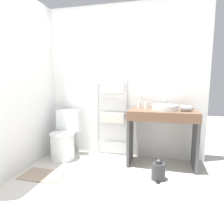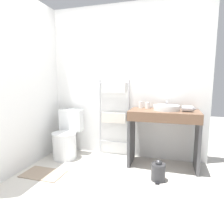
{
  "view_description": "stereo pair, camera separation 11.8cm",
  "coord_description": "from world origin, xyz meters",
  "px_view_note": "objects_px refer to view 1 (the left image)",
  "views": [
    {
      "loc": [
        0.67,
        -1.8,
        1.27
      ],
      "look_at": [
        0.03,
        0.73,
        0.86
      ],
      "focal_mm": 32.0,
      "sensor_mm": 36.0,
      "label": 1
    },
    {
      "loc": [
        0.78,
        -1.77,
        1.27
      ],
      "look_at": [
        0.03,
        0.73,
        0.86
      ],
      "focal_mm": 32.0,
      "sensor_mm": 36.0,
      "label": 2
    }
  ],
  "objects_px": {
    "towel_radiator": "(112,108)",
    "hair_dryer": "(186,108)",
    "toilet": "(64,139)",
    "trash_bin": "(158,171)",
    "cup_near_wall": "(139,105)",
    "cup_near_edge": "(146,105)",
    "sink_basin": "(165,107)"
  },
  "relations": [
    {
      "from": "towel_radiator",
      "to": "cup_near_edge",
      "type": "relative_size",
      "value": 13.16
    },
    {
      "from": "sink_basin",
      "to": "trash_bin",
      "type": "xyz_separation_m",
      "value": [
        -0.06,
        -0.49,
        -0.77
      ]
    },
    {
      "from": "towel_radiator",
      "to": "cup_near_edge",
      "type": "bearing_deg",
      "value": -9.17
    },
    {
      "from": "toilet",
      "to": "sink_basin",
      "type": "relative_size",
      "value": 2.14
    },
    {
      "from": "towel_radiator",
      "to": "cup_near_wall",
      "type": "height_order",
      "value": "towel_radiator"
    },
    {
      "from": "toilet",
      "to": "hair_dryer",
      "type": "height_order",
      "value": "hair_dryer"
    },
    {
      "from": "towel_radiator",
      "to": "cup_near_edge",
      "type": "xyz_separation_m",
      "value": [
        0.57,
        -0.09,
        0.07
      ]
    },
    {
      "from": "toilet",
      "to": "hair_dryer",
      "type": "xyz_separation_m",
      "value": [
        1.87,
        0.06,
        0.57
      ]
    },
    {
      "from": "towel_radiator",
      "to": "hair_dryer",
      "type": "relative_size",
      "value": 6.71
    },
    {
      "from": "towel_radiator",
      "to": "cup_near_wall",
      "type": "distance_m",
      "value": 0.47
    },
    {
      "from": "cup_near_wall",
      "to": "trash_bin",
      "type": "height_order",
      "value": "cup_near_wall"
    },
    {
      "from": "towel_radiator",
      "to": "hair_dryer",
      "type": "distance_m",
      "value": 1.17
    },
    {
      "from": "sink_basin",
      "to": "cup_near_wall",
      "type": "relative_size",
      "value": 3.65
    },
    {
      "from": "cup_near_wall",
      "to": "trash_bin",
      "type": "bearing_deg",
      "value": -61.98
    },
    {
      "from": "cup_near_wall",
      "to": "hair_dryer",
      "type": "bearing_deg",
      "value": -15.81
    },
    {
      "from": "hair_dryer",
      "to": "trash_bin",
      "type": "bearing_deg",
      "value": -128.0
    },
    {
      "from": "hair_dryer",
      "to": "cup_near_edge",
      "type": "bearing_deg",
      "value": 164.29
    },
    {
      "from": "toilet",
      "to": "cup_near_wall",
      "type": "height_order",
      "value": "cup_near_wall"
    },
    {
      "from": "sink_basin",
      "to": "cup_near_wall",
      "type": "bearing_deg",
      "value": 159.66
    },
    {
      "from": "toilet",
      "to": "hair_dryer",
      "type": "relative_size",
      "value": 4.15
    },
    {
      "from": "cup_near_edge",
      "to": "trash_bin",
      "type": "xyz_separation_m",
      "value": [
        0.23,
        -0.6,
        -0.78
      ]
    },
    {
      "from": "toilet",
      "to": "cup_near_edge",
      "type": "bearing_deg",
      "value": 9.56
    },
    {
      "from": "cup_near_wall",
      "to": "cup_near_edge",
      "type": "bearing_deg",
      "value": -16.35
    },
    {
      "from": "towel_radiator",
      "to": "sink_basin",
      "type": "distance_m",
      "value": 0.88
    },
    {
      "from": "towel_radiator",
      "to": "toilet",
      "type": "bearing_deg",
      "value": -156.92
    },
    {
      "from": "cup_near_wall",
      "to": "hair_dryer",
      "type": "distance_m",
      "value": 0.71
    },
    {
      "from": "cup_near_edge",
      "to": "trash_bin",
      "type": "distance_m",
      "value": 1.01
    },
    {
      "from": "toilet",
      "to": "sink_basin",
      "type": "bearing_deg",
      "value": 3.82
    },
    {
      "from": "cup_near_edge",
      "to": "cup_near_wall",
      "type": "bearing_deg",
      "value": 163.65
    },
    {
      "from": "toilet",
      "to": "trash_bin",
      "type": "distance_m",
      "value": 1.59
    },
    {
      "from": "hair_dryer",
      "to": "cup_near_wall",
      "type": "bearing_deg",
      "value": 164.19
    },
    {
      "from": "cup_near_wall",
      "to": "cup_near_edge",
      "type": "relative_size",
      "value": 1.04
    }
  ]
}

